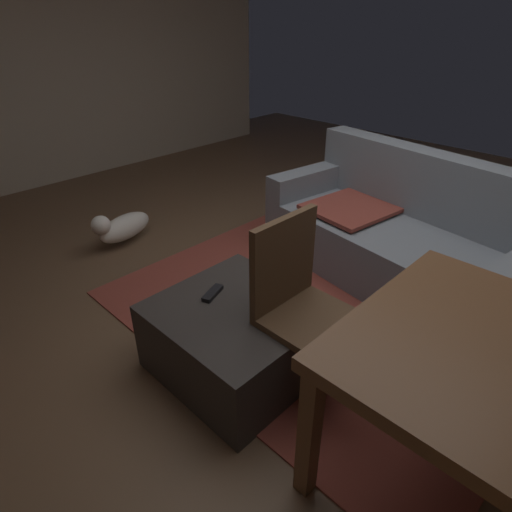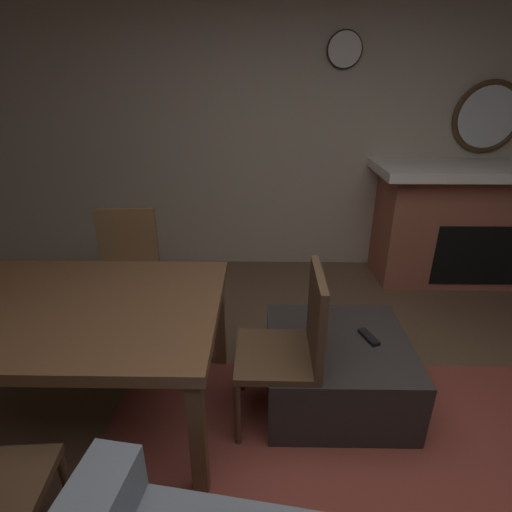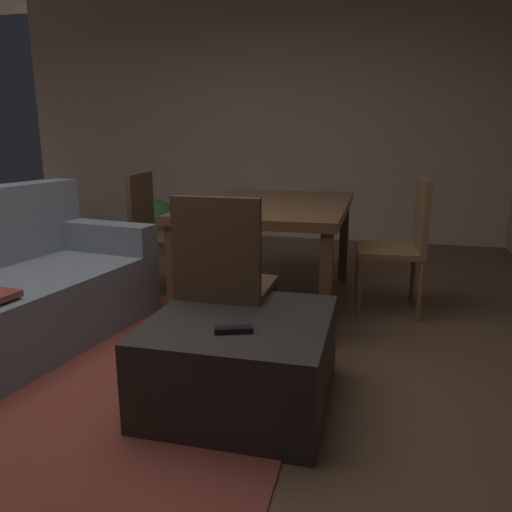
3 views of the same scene
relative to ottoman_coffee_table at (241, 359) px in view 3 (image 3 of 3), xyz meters
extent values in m
plane|color=brown|center=(0.04, 0.79, -0.21)|extent=(9.20, 9.20, 0.00)
cube|color=beige|center=(3.87, 0.79, 1.24)|extent=(0.12, 6.03, 2.89)
cube|color=brown|center=(0.00, 0.73, -0.20)|extent=(2.60, 2.00, 0.01)
cube|color=slate|center=(1.02, 1.32, 0.31)|extent=(0.30, 0.88, 0.20)
cube|color=#2D2826|center=(0.00, 0.00, 0.00)|extent=(0.82, 0.79, 0.41)
cube|color=black|center=(-0.18, -0.02, 0.22)|extent=(0.10, 0.17, 0.02)
cube|color=brown|center=(1.45, 0.17, 0.50)|extent=(1.57, 1.06, 0.06)
cube|color=brown|center=(0.73, 0.64, 0.13)|extent=(0.07, 0.07, 0.68)
cube|color=brown|center=(2.18, 0.64, 0.13)|extent=(0.07, 0.07, 0.68)
cube|color=brown|center=(0.73, -0.30, 0.13)|extent=(0.07, 0.07, 0.68)
cube|color=brown|center=(2.18, -0.30, 0.13)|extent=(0.07, 0.07, 0.68)
cube|color=brown|center=(1.45, -0.66, 0.22)|extent=(0.47, 0.47, 0.04)
cube|color=brown|center=(1.46, -0.86, 0.48)|extent=(0.44, 0.07, 0.48)
cylinder|color=brown|center=(1.24, -0.48, 0.00)|extent=(0.04, 0.04, 0.41)
cylinder|color=brown|center=(1.64, -0.45, 0.00)|extent=(0.04, 0.04, 0.41)
cylinder|color=brown|center=(1.26, -0.88, 0.00)|extent=(0.04, 0.04, 0.41)
cylinder|color=brown|center=(1.66, -0.85, 0.00)|extent=(0.04, 0.04, 0.41)
cube|color=#513823|center=(0.37, 0.17, 0.22)|extent=(0.44, 0.44, 0.04)
cube|color=#513823|center=(0.17, 0.17, 0.48)|extent=(0.04, 0.44, 0.48)
cylinder|color=#513823|center=(0.57, 0.37, 0.00)|extent=(0.04, 0.04, 0.41)
cylinder|color=#513823|center=(0.57, -0.03, 0.00)|extent=(0.04, 0.04, 0.41)
cylinder|color=#513823|center=(0.17, 0.37, 0.00)|extent=(0.04, 0.04, 0.41)
cylinder|color=#513823|center=(0.17, -0.03, 0.00)|extent=(0.04, 0.04, 0.41)
cube|color=#513823|center=(1.45, 1.00, 0.22)|extent=(0.47, 0.47, 0.04)
cube|color=#513823|center=(1.44, 1.20, 0.48)|extent=(0.44, 0.07, 0.48)
cylinder|color=#513823|center=(1.67, 0.81, 0.00)|extent=(0.04, 0.04, 0.41)
cylinder|color=#513823|center=(1.27, 0.78, 0.00)|extent=(0.04, 0.04, 0.41)
cylinder|color=#513823|center=(1.64, 1.21, 0.00)|extent=(0.04, 0.04, 0.41)
cylinder|color=#513823|center=(1.24, 1.18, 0.00)|extent=(0.04, 0.04, 0.41)
cylinder|color=brown|center=(2.59, 1.62, -0.11)|extent=(0.20, 0.20, 0.19)
ellipsoid|color=#387233|center=(2.59, 1.62, 0.15)|extent=(0.41, 0.41, 0.45)
camera|label=1|loc=(1.34, -1.23, 1.56)|focal=29.97mm
camera|label=2|loc=(0.45, 1.91, 1.60)|focal=27.95mm
camera|label=3|loc=(-2.02, -0.57, 1.00)|focal=34.76mm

